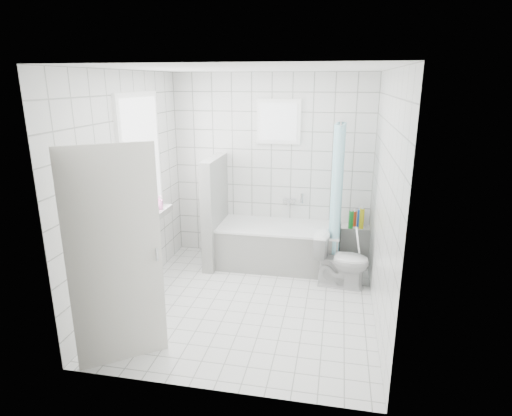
# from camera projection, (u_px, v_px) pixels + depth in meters

# --- Properties ---
(ground) EXTENTS (3.00, 3.00, 0.00)m
(ground) POSITION_uv_depth(u_px,v_px,m) (250.00, 303.00, 4.98)
(ground) COLOR white
(ground) RESTS_ON ground
(ceiling) EXTENTS (3.00, 3.00, 0.00)m
(ceiling) POSITION_uv_depth(u_px,v_px,m) (249.00, 68.00, 4.24)
(ceiling) COLOR white
(ceiling) RESTS_ON ground
(wall_back) EXTENTS (2.80, 0.02, 2.60)m
(wall_back) POSITION_uv_depth(u_px,v_px,m) (271.00, 168.00, 6.02)
(wall_back) COLOR white
(wall_back) RESTS_ON ground
(wall_front) EXTENTS (2.80, 0.02, 2.60)m
(wall_front) POSITION_uv_depth(u_px,v_px,m) (208.00, 245.00, 3.20)
(wall_front) COLOR white
(wall_front) RESTS_ON ground
(wall_left) EXTENTS (0.02, 3.00, 2.60)m
(wall_left) POSITION_uv_depth(u_px,v_px,m) (129.00, 189.00, 4.87)
(wall_left) COLOR white
(wall_left) RESTS_ON ground
(wall_right) EXTENTS (0.02, 3.00, 2.60)m
(wall_right) POSITION_uv_depth(u_px,v_px,m) (384.00, 202.00, 4.36)
(wall_right) COLOR white
(wall_right) RESTS_ON ground
(window_left) EXTENTS (0.01, 0.90, 1.40)m
(window_left) POSITION_uv_depth(u_px,v_px,m) (143.00, 158.00, 5.06)
(window_left) COLOR white
(window_left) RESTS_ON wall_left
(window_back) EXTENTS (0.50, 0.01, 0.50)m
(window_back) POSITION_uv_depth(u_px,v_px,m) (279.00, 122.00, 5.78)
(window_back) COLOR white
(window_back) RESTS_ON wall_back
(window_sill) EXTENTS (0.18, 1.02, 0.08)m
(window_sill) POSITION_uv_depth(u_px,v_px,m) (151.00, 218.00, 5.26)
(window_sill) COLOR white
(window_sill) RESTS_ON wall_left
(door) EXTENTS (0.67, 0.51, 2.00)m
(door) POSITION_uv_depth(u_px,v_px,m) (115.00, 259.00, 3.70)
(door) COLOR silver
(door) RESTS_ON ground
(bathtub) EXTENTS (1.64, 0.77, 0.58)m
(bathtub) POSITION_uv_depth(u_px,v_px,m) (278.00, 245.00, 5.93)
(bathtub) COLOR white
(bathtub) RESTS_ON ground
(partition_wall) EXTENTS (0.15, 0.85, 1.50)m
(partition_wall) POSITION_uv_depth(u_px,v_px,m) (215.00, 211.00, 5.91)
(partition_wall) COLOR white
(partition_wall) RESTS_ON ground
(tiled_ledge) EXTENTS (0.40, 0.24, 0.55)m
(tiled_ledge) POSITION_uv_depth(u_px,v_px,m) (354.00, 245.00, 5.98)
(tiled_ledge) COLOR white
(tiled_ledge) RESTS_ON ground
(toilet) EXTENTS (0.70, 0.44, 0.69)m
(toilet) POSITION_uv_depth(u_px,v_px,m) (342.00, 260.00, 5.31)
(toilet) COLOR white
(toilet) RESTS_ON ground
(curtain_rod) EXTENTS (0.02, 0.80, 0.02)m
(curtain_rod) POSITION_uv_depth(u_px,v_px,m) (341.00, 121.00, 5.28)
(curtain_rod) COLOR silver
(curtain_rod) RESTS_ON wall_back
(shower_curtain) EXTENTS (0.14, 0.48, 1.78)m
(shower_curtain) POSITION_uv_depth(u_px,v_px,m) (337.00, 194.00, 5.41)
(shower_curtain) COLOR #44B6C7
(shower_curtain) RESTS_ON curtain_rod
(tub_faucet) EXTENTS (0.18, 0.06, 0.06)m
(tub_faucet) POSITION_uv_depth(u_px,v_px,m) (289.00, 201.00, 6.07)
(tub_faucet) COLOR silver
(tub_faucet) RESTS_ON wall_back
(sill_bottles) EXTENTS (0.18, 0.74, 0.33)m
(sill_bottles) POSITION_uv_depth(u_px,v_px,m) (147.00, 207.00, 5.11)
(sill_bottles) COLOR silver
(sill_bottles) RESTS_ON window_sill
(ledge_bottles) EXTENTS (0.21, 0.17, 0.28)m
(ledge_bottles) POSITION_uv_depth(u_px,v_px,m) (357.00, 219.00, 5.84)
(ledge_bottles) COLOR #168827
(ledge_bottles) RESTS_ON tiled_ledge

